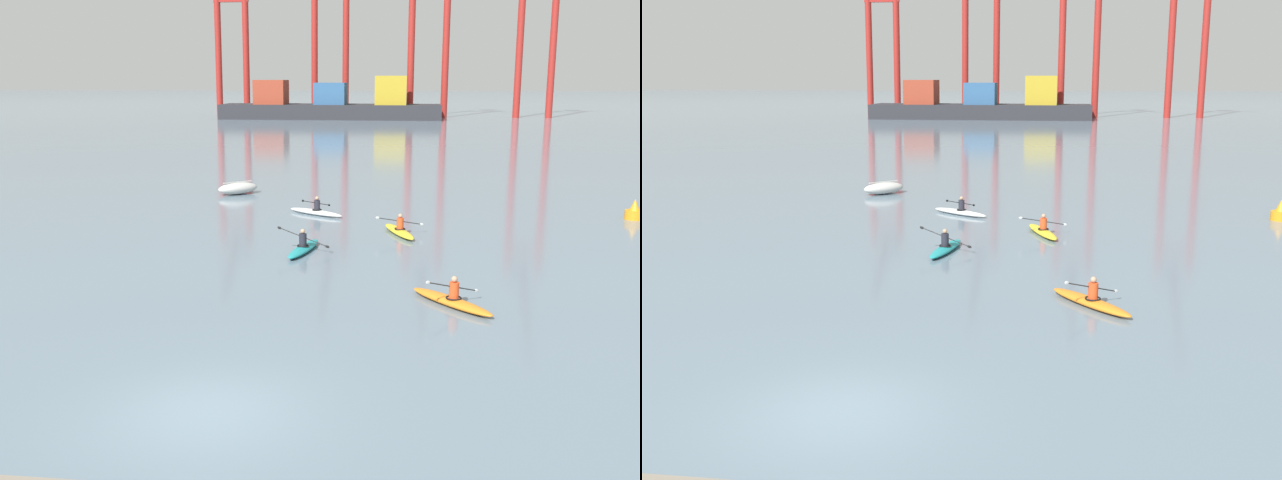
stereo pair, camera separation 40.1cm
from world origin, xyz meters
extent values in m
plane|color=slate|center=(0.00, 0.00, 0.00)|extent=(800.00, 800.00, 0.00)
cube|color=#28282D|center=(-8.61, 111.96, 1.23)|extent=(37.26, 9.06, 2.45)
cube|color=#993823|center=(-18.86, 111.96, 4.49)|extent=(5.22, 6.34, 4.07)
cube|color=#2D5684|center=(-8.61, 111.96, 4.25)|extent=(5.22, 6.34, 3.61)
cube|color=#B29323|center=(1.64, 111.96, 4.83)|extent=(5.22, 6.34, 4.76)
cylinder|color=maroon|center=(-30.67, 122.78, 12.27)|extent=(1.20, 1.20, 24.55)
cylinder|color=maroon|center=(-25.45, 122.78, 12.27)|extent=(1.20, 1.20, 24.55)
cube|color=maroon|center=(-28.06, 122.78, 20.86)|extent=(6.42, 0.90, 0.90)
cylinder|color=maroon|center=(-12.88, 124.68, 13.52)|extent=(1.20, 1.20, 27.03)
cylinder|color=maroon|center=(-7.05, 124.68, 13.52)|extent=(1.20, 1.20, 27.03)
cylinder|color=maroon|center=(4.89, 118.49, 14.33)|extent=(1.20, 1.20, 28.65)
cylinder|color=maroon|center=(10.87, 118.49, 14.33)|extent=(1.20, 1.20, 28.65)
cylinder|color=maroon|center=(23.50, 119.11, 14.03)|extent=(1.20, 1.20, 28.06)
cylinder|color=maroon|center=(29.09, 119.11, 14.03)|extent=(1.20, 1.20, 28.06)
ellipsoid|color=beige|center=(-5.87, 28.66, 0.35)|extent=(2.66, 2.57, 0.70)
cube|color=beige|center=(-5.87, 28.66, 0.73)|extent=(1.48, 1.36, 0.06)
cylinder|color=orange|center=(15.27, 23.02, 0.23)|extent=(0.90, 0.90, 0.45)
cone|color=orange|center=(15.27, 23.02, 0.73)|extent=(0.50, 0.49, 0.55)
ellipsoid|color=yellow|center=(3.82, 18.19, 0.13)|extent=(1.71, 3.40, 0.26)
torus|color=black|center=(3.85, 18.09, 0.27)|extent=(0.63, 0.63, 0.05)
cylinder|color=#DB471E|center=(3.85, 18.09, 0.51)|extent=(0.30, 0.30, 0.50)
sphere|color=tan|center=(3.85, 18.09, 0.86)|extent=(0.19, 0.19, 0.19)
cylinder|color=black|center=(3.84, 18.14, 0.61)|extent=(1.96, 0.73, 0.42)
ellipsoid|color=silver|center=(2.87, 17.79, 0.80)|extent=(0.20, 0.10, 0.14)
ellipsoid|color=silver|center=(4.81, 18.49, 0.42)|extent=(0.20, 0.10, 0.14)
ellipsoid|color=orange|center=(5.47, 7.93, 0.13)|extent=(2.64, 2.99, 0.26)
torus|color=black|center=(5.54, 7.85, 0.27)|extent=(0.69, 0.69, 0.05)
cylinder|color=#DB471E|center=(5.54, 7.85, 0.51)|extent=(0.30, 0.30, 0.50)
sphere|color=tan|center=(5.54, 7.85, 0.86)|extent=(0.19, 0.19, 0.19)
cylinder|color=black|center=(5.51, 7.89, 0.61)|extent=(1.58, 1.33, 0.61)
ellipsoid|color=silver|center=(4.73, 7.24, 0.90)|extent=(0.18, 0.16, 0.16)
ellipsoid|color=silver|center=(6.28, 8.54, 0.32)|extent=(0.18, 0.16, 0.16)
ellipsoid|color=silver|center=(-0.44, 22.49, 0.13)|extent=(3.16, 2.39, 0.26)
torus|color=black|center=(-0.36, 22.43, 0.27)|extent=(0.68, 0.68, 0.05)
cylinder|color=#23232D|center=(-0.36, 22.43, 0.51)|extent=(0.30, 0.30, 0.50)
sphere|color=tan|center=(-0.36, 22.43, 0.86)|extent=(0.19, 0.19, 0.19)
cylinder|color=black|center=(-0.40, 22.46, 0.61)|extent=(1.17, 1.72, 0.52)
ellipsoid|color=black|center=(-0.97, 21.61, 0.85)|extent=(0.14, 0.19, 0.15)
ellipsoid|color=black|center=(0.17, 23.31, 0.37)|extent=(0.14, 0.19, 0.15)
ellipsoid|color=teal|center=(0.05, 14.40, 0.13)|extent=(1.20, 3.45, 0.26)
torus|color=black|center=(0.03, 14.30, 0.27)|extent=(0.57, 0.57, 0.05)
cylinder|color=#23232D|center=(0.03, 14.30, 0.51)|extent=(0.30, 0.30, 0.50)
sphere|color=tan|center=(0.03, 14.30, 0.86)|extent=(0.19, 0.19, 0.19)
cylinder|color=black|center=(0.04, 14.35, 0.61)|extent=(1.98, 0.39, 0.67)
ellipsoid|color=black|center=(-0.94, 14.53, 0.93)|extent=(0.21, 0.08, 0.16)
ellipsoid|color=black|center=(1.02, 14.17, 0.29)|extent=(0.21, 0.08, 0.16)
camera|label=1|loc=(3.90, -13.60, 6.78)|focal=40.81mm
camera|label=2|loc=(4.30, -13.55, 6.78)|focal=40.81mm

